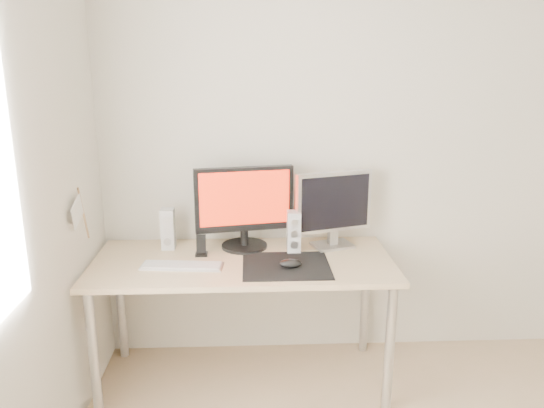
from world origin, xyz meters
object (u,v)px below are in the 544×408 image
speaker_right (294,232)px  keyboard (182,266)px  mouse (291,263)px  speaker_left (168,229)px  phone_dock (201,249)px  second_monitor (334,206)px  desk (243,273)px  main_monitor (244,205)px

speaker_right → keyboard: bearing=-160.8°
mouse → keyboard: size_ratio=0.28×
speaker_left → phone_dock: 0.24m
mouse → keyboard: 0.56m
second_monitor → speaker_right: size_ratio=1.92×
keyboard → second_monitor: bearing=18.5°
keyboard → speaker_left: bearing=110.5°
speaker_left → keyboard: 0.33m
desk → main_monitor: 0.38m
phone_dock → speaker_right: bearing=4.8°
speaker_left → desk: bearing=-25.1°
desk → keyboard: (-0.31, -0.09, 0.09)m
speaker_right → speaker_left: bearing=173.4°
mouse → phone_dock: phone_dock is taller
main_monitor → second_monitor: 0.50m
desk → main_monitor: bearing=86.9°
speaker_left → second_monitor: bearing=-0.7°
mouse → desk: size_ratio=0.07×
mouse → speaker_right: bearing=81.6°
second_monitor → speaker_left: 0.94m
speaker_right → keyboard: size_ratio=0.54×
mouse → speaker_right: size_ratio=0.52×
main_monitor → keyboard: bearing=-139.2°
desk → mouse: bearing=-27.7°
mouse → phone_dock: bearing=156.8°
main_monitor → second_monitor: (0.50, -0.00, -0.01)m
second_monitor → desk: bearing=-160.1°
desk → speaker_left: speaker_left is taller
desk → speaker_right: bearing=22.2°
speaker_left → phone_dock: (0.19, -0.12, -0.08)m
desk → second_monitor: 0.63m
main_monitor → phone_dock: bearing=-154.1°
mouse → second_monitor: 0.46m
main_monitor → mouse: bearing=-53.3°
desk → main_monitor: main_monitor is taller
keyboard → phone_dock: phone_dock is taller
mouse → speaker_left: speaker_left is taller
second_monitor → keyboard: (-0.82, -0.28, -0.23)m
desk → phone_dock: bearing=162.2°
mouse → main_monitor: main_monitor is taller
second_monitor → speaker_left: (-0.93, 0.01, -0.13)m
desk → keyboard: bearing=-163.7°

